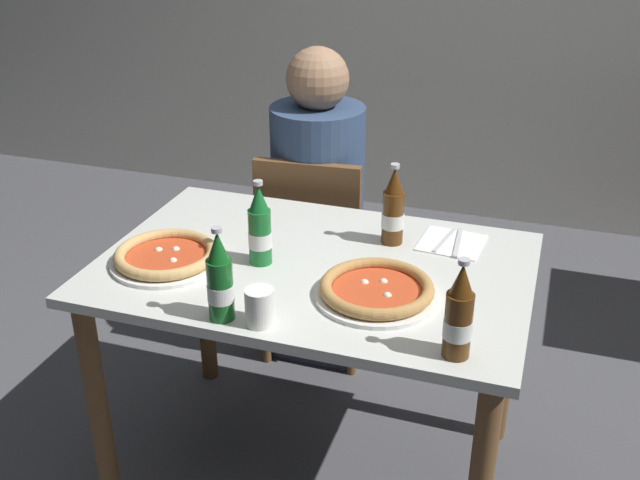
{
  "coord_description": "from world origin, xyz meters",
  "views": [
    {
      "loc": [
        0.6,
        -1.76,
        1.74
      ],
      "look_at": [
        0.0,
        0.05,
        0.8
      ],
      "focal_mm": 42.09,
      "sensor_mm": 36.0,
      "label": 1
    }
  ],
  "objects_px": {
    "beer_bottle_extra": "(260,229)",
    "napkin_with_cutlery": "(451,242)",
    "chair_behind_table": "(315,245)",
    "beer_bottle_right": "(220,281)",
    "pizza_margherita_near": "(166,256)",
    "dining_table_main": "(315,298)",
    "diner_seated": "(318,215)",
    "pizza_marinara_far": "(377,290)",
    "paper_cup": "(260,307)",
    "beer_bottle_left": "(393,210)",
    "beer_bottle_center": "(459,316)"
  },
  "relations": [
    {
      "from": "pizza_marinara_far",
      "to": "beer_bottle_extra",
      "type": "bearing_deg",
      "value": 166.98
    },
    {
      "from": "pizza_margherita_near",
      "to": "napkin_with_cutlery",
      "type": "bearing_deg",
      "value": 26.82
    },
    {
      "from": "beer_bottle_left",
      "to": "beer_bottle_right",
      "type": "height_order",
      "value": "same"
    },
    {
      "from": "dining_table_main",
      "to": "beer_bottle_left",
      "type": "relative_size",
      "value": 4.86
    },
    {
      "from": "diner_seated",
      "to": "dining_table_main",
      "type": "bearing_deg",
      "value": -72.23
    },
    {
      "from": "pizza_margherita_near",
      "to": "chair_behind_table",
      "type": "bearing_deg",
      "value": 75.51
    },
    {
      "from": "pizza_margherita_near",
      "to": "beer_bottle_left",
      "type": "xyz_separation_m",
      "value": [
        0.57,
        0.33,
        0.08
      ]
    },
    {
      "from": "chair_behind_table",
      "to": "paper_cup",
      "type": "bearing_deg",
      "value": 96.49
    },
    {
      "from": "chair_behind_table",
      "to": "beer_bottle_extra",
      "type": "relative_size",
      "value": 3.44
    },
    {
      "from": "pizza_margherita_near",
      "to": "beer_bottle_extra",
      "type": "bearing_deg",
      "value": 19.0
    },
    {
      "from": "dining_table_main",
      "to": "beer_bottle_right",
      "type": "relative_size",
      "value": 4.86
    },
    {
      "from": "dining_table_main",
      "to": "beer_bottle_center",
      "type": "bearing_deg",
      "value": -35.41
    },
    {
      "from": "diner_seated",
      "to": "beer_bottle_center",
      "type": "relative_size",
      "value": 4.89
    },
    {
      "from": "chair_behind_table",
      "to": "beer_bottle_right",
      "type": "distance_m",
      "value": 1.02
    },
    {
      "from": "pizza_margherita_near",
      "to": "napkin_with_cutlery",
      "type": "relative_size",
      "value": 1.62
    },
    {
      "from": "dining_table_main",
      "to": "napkin_with_cutlery",
      "type": "relative_size",
      "value": 6.17
    },
    {
      "from": "diner_seated",
      "to": "beer_bottle_left",
      "type": "relative_size",
      "value": 4.89
    },
    {
      "from": "diner_seated",
      "to": "pizza_margherita_near",
      "type": "height_order",
      "value": "diner_seated"
    },
    {
      "from": "beer_bottle_center",
      "to": "napkin_with_cutlery",
      "type": "relative_size",
      "value": 1.27
    },
    {
      "from": "beer_bottle_center",
      "to": "paper_cup",
      "type": "xyz_separation_m",
      "value": [
        -0.47,
        -0.02,
        -0.06
      ]
    },
    {
      "from": "beer_bottle_extra",
      "to": "paper_cup",
      "type": "height_order",
      "value": "beer_bottle_extra"
    },
    {
      "from": "beer_bottle_center",
      "to": "paper_cup",
      "type": "distance_m",
      "value": 0.48
    },
    {
      "from": "pizza_margherita_near",
      "to": "paper_cup",
      "type": "height_order",
      "value": "paper_cup"
    },
    {
      "from": "beer_bottle_extra",
      "to": "paper_cup",
      "type": "relative_size",
      "value": 2.6
    },
    {
      "from": "napkin_with_cutlery",
      "to": "beer_bottle_center",
      "type": "bearing_deg",
      "value": -79.74
    },
    {
      "from": "dining_table_main",
      "to": "pizza_marinara_far",
      "type": "distance_m",
      "value": 0.28
    },
    {
      "from": "diner_seated",
      "to": "beer_bottle_left",
      "type": "distance_m",
      "value": 0.66
    },
    {
      "from": "dining_table_main",
      "to": "diner_seated",
      "type": "height_order",
      "value": "diner_seated"
    },
    {
      "from": "chair_behind_table",
      "to": "paper_cup",
      "type": "distance_m",
      "value": 1.01
    },
    {
      "from": "chair_behind_table",
      "to": "dining_table_main",
      "type": "bearing_deg",
      "value": 104.35
    },
    {
      "from": "pizza_margherita_near",
      "to": "paper_cup",
      "type": "distance_m",
      "value": 0.43
    },
    {
      "from": "diner_seated",
      "to": "beer_bottle_extra",
      "type": "bearing_deg",
      "value": -84.61
    },
    {
      "from": "beer_bottle_left",
      "to": "paper_cup",
      "type": "bearing_deg",
      "value": -110.47
    },
    {
      "from": "dining_table_main",
      "to": "pizza_margherita_near",
      "type": "xyz_separation_m",
      "value": [
        -0.4,
        -0.13,
        0.14
      ]
    },
    {
      "from": "dining_table_main",
      "to": "chair_behind_table",
      "type": "xyz_separation_m",
      "value": [
        -0.21,
        0.61,
        -0.15
      ]
    },
    {
      "from": "diner_seated",
      "to": "pizza_marinara_far",
      "type": "distance_m",
      "value": 0.91
    },
    {
      "from": "beer_bottle_center",
      "to": "dining_table_main",
      "type": "bearing_deg",
      "value": 144.59
    },
    {
      "from": "beer_bottle_extra",
      "to": "napkin_with_cutlery",
      "type": "bearing_deg",
      "value": 30.46
    },
    {
      "from": "diner_seated",
      "to": "napkin_with_cutlery",
      "type": "bearing_deg",
      "value": -36.5
    },
    {
      "from": "chair_behind_table",
      "to": "diner_seated",
      "type": "bearing_deg",
      "value": -88.28
    },
    {
      "from": "dining_table_main",
      "to": "napkin_with_cutlery",
      "type": "xyz_separation_m",
      "value": [
        0.34,
        0.25,
        0.12
      ]
    },
    {
      "from": "beer_bottle_left",
      "to": "beer_bottle_right",
      "type": "xyz_separation_m",
      "value": [
        -0.3,
        -0.54,
        0.0
      ]
    },
    {
      "from": "chair_behind_table",
      "to": "beer_bottle_center",
      "type": "distance_m",
      "value": 1.19
    },
    {
      "from": "pizza_margherita_near",
      "to": "beer_bottle_center",
      "type": "xyz_separation_m",
      "value": [
        0.84,
        -0.19,
        0.08
      ]
    },
    {
      "from": "chair_behind_table",
      "to": "beer_bottle_right",
      "type": "bearing_deg",
      "value": 90.56
    },
    {
      "from": "chair_behind_table",
      "to": "beer_bottle_right",
      "type": "xyz_separation_m",
      "value": [
        0.08,
        -0.95,
        0.37
      ]
    },
    {
      "from": "napkin_with_cutlery",
      "to": "paper_cup",
      "type": "distance_m",
      "value": 0.69
    },
    {
      "from": "diner_seated",
      "to": "beer_bottle_right",
      "type": "distance_m",
      "value": 1.04
    },
    {
      "from": "beer_bottle_left",
      "to": "beer_bottle_extra",
      "type": "relative_size",
      "value": 1.0
    },
    {
      "from": "pizza_margherita_near",
      "to": "beer_bottle_center",
      "type": "distance_m",
      "value": 0.87
    }
  ]
}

